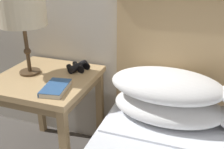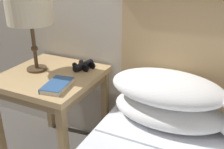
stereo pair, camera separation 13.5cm
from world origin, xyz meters
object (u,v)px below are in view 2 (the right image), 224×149
(nightstand, at_px, (52,86))
(book_on_nightstand, at_px, (57,85))
(table_lamp, at_px, (30,10))
(binoculars_pair, at_px, (84,65))

(nightstand, distance_m, book_on_nightstand, 0.24)
(table_lamp, bearing_deg, binoculars_pair, 29.39)
(book_on_nightstand, xyz_separation_m, binoculars_pair, (-0.01, 0.31, 0.01))
(nightstand, relative_size, book_on_nightstand, 2.87)
(nightstand, relative_size, binoculars_pair, 3.84)
(nightstand, xyz_separation_m, table_lamp, (-0.12, 0.01, 0.47))
(table_lamp, distance_m, book_on_nightstand, 0.49)
(table_lamp, height_order, binoculars_pair, table_lamp)
(table_lamp, distance_m, binoculars_pair, 0.47)
(table_lamp, xyz_separation_m, binoculars_pair, (0.26, 0.15, -0.36))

